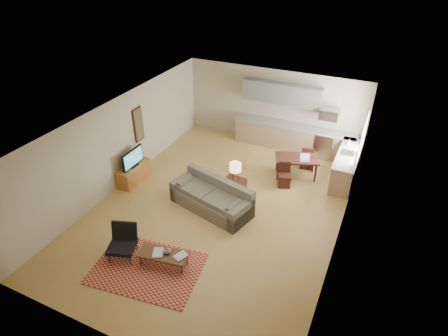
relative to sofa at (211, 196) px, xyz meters
The scene contains 25 objects.
room 0.96m from the sofa, 34.32° to the left, with size 9.00×9.00×9.00m.
kitchen_counter_back 4.45m from the sofa, 75.78° to the left, with size 4.26×0.64×0.92m, color #9F8063, non-canonical shape.
kitchen_counter_right 4.42m from the sofa, 45.08° to the left, with size 0.64×2.26×0.92m, color #9F8063, non-canonical shape.
kitchen_range 4.84m from the sofa, 63.04° to the left, with size 0.62×0.62×0.90m, color #A5A8AD.
kitchen_microwave 4.98m from the sofa, 63.15° to the left, with size 0.62×0.40×0.35m, color #A5A8AD.
upper_cabinets 4.74m from the sofa, 83.69° to the left, with size 2.80×0.34×0.70m, color slate.
window_right 4.77m from the sofa, 42.46° to the left, with size 0.02×1.40×1.05m, color white.
wall_art_left 3.38m from the sofa, 161.12° to the left, with size 0.06×0.42×1.10m, color brown, non-canonical shape.
triptych 4.79m from the sofa, 88.84° to the left, with size 1.70×0.04×0.50m, color beige, non-canonical shape.
rug 2.69m from the sofa, 97.32° to the right, with size 2.45×1.69×0.02m, color maroon.
sofa is the anchor object (origin of this frame).
coffee_table 2.37m from the sofa, 91.25° to the right, with size 1.17×0.47×0.35m, color #4A2E18, non-canonical shape.
book_a 2.46m from the sofa, 96.40° to the right, with size 0.35×0.39×0.03m, color maroon.
book_b 2.23m from the sofa, 83.42° to the right, with size 0.33×0.37×0.02m, color navy.
vase 2.30m from the sofa, 89.17° to the right, with size 0.17×0.17×0.17m, color black.
armchair 2.76m from the sofa, 112.94° to the right, with size 0.71×0.71×0.81m, color black, non-canonical shape.
tv_credenza 2.82m from the sofa, behind, with size 0.46×1.20×0.55m, color #995921, non-canonical shape.
tv 2.80m from the sofa, behind, with size 0.09×0.92×0.55m, color black, non-canonical shape.
console_table 0.82m from the sofa, 59.65° to the left, with size 0.58×0.39×0.68m, color black, non-canonical shape.
table_lamp 0.97m from the sofa, 59.65° to the left, with size 0.33×0.33×0.54m, color beige, non-canonical shape.
dining_table 3.13m from the sofa, 57.52° to the left, with size 1.32×0.76×0.67m, color black, non-canonical shape.
dining_chair_near 2.47m from the sofa, 52.46° to the left, with size 0.36×0.38×0.76m, color black, non-canonical shape.
dining_chair_far 3.79m from the sofa, 60.82° to the left, with size 0.38×0.40×0.81m, color black, non-canonical shape.
laptop 3.22m from the sofa, 52.67° to the left, with size 0.28×0.21×0.21m, color #A5A8AD, non-canonical shape.
soap_bottle 4.81m from the sofa, 50.68° to the left, with size 0.10×0.10×0.19m, color beige.
Camera 1 is at (3.65, -7.55, 6.56)m, focal length 30.00 mm.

